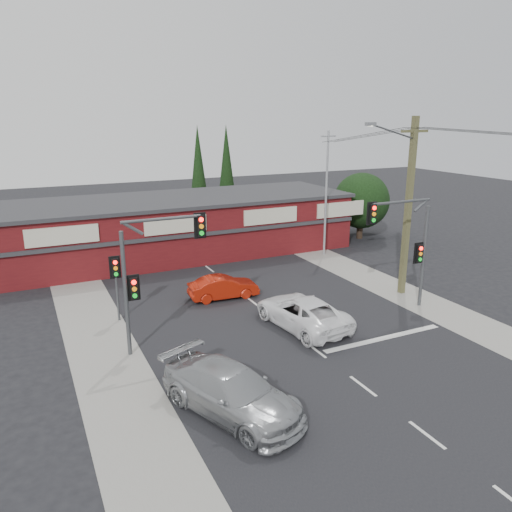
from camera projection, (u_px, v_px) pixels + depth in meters
name	position (u px, v px, depth m)	size (l,w,h in m)	color
ground	(302.00, 340.00, 23.08)	(120.00, 120.00, 0.00)	black
road_strip	(256.00, 304.00, 27.42)	(14.00, 70.00, 0.01)	black
verge_left	(96.00, 332.00, 23.88)	(3.00, 70.00, 0.02)	gray
verge_right	(379.00, 283.00, 30.95)	(3.00, 70.00, 0.02)	gray
stop_line	(383.00, 338.00, 23.23)	(6.50, 0.35, 0.01)	silver
white_suv	(302.00, 312.00, 24.35)	(2.55, 5.52, 1.54)	white
silver_suv	(231.00, 391.00, 17.23)	(2.33, 5.73, 1.66)	#A1A3A6
red_sedan	(223.00, 287.00, 28.20)	(1.37, 3.94, 1.30)	#A41B0A
lane_dashes	(265.00, 311.00, 26.43)	(0.12, 45.32, 0.01)	silver
shop_building	(174.00, 226.00, 36.82)	(27.30, 8.40, 4.22)	#4C0F12
tree_cluster	(360.00, 203.00, 41.80)	(5.90, 5.10, 5.50)	#2D2116
conifer_near	(198.00, 169.00, 43.86)	(1.80, 1.80, 9.25)	#2D2116
conifer_far	(227.00, 165.00, 47.06)	(1.80, 1.80, 9.25)	#2D2116
traffic_mast_left	(149.00, 265.00, 21.08)	(3.77, 0.27, 5.97)	#47494C
traffic_mast_right	(409.00, 237.00, 25.73)	(3.96, 0.27, 5.97)	#47494C
pedestal_signal	(116.00, 275.00, 24.64)	(0.55, 0.27, 3.38)	#47494C
utility_pole	(407.00, 202.00, 27.68)	(4.38, 0.59, 10.00)	brown
steel_pole	(326.00, 192.00, 35.95)	(1.20, 0.16, 9.00)	gray
power_lines	(502.00, 138.00, 22.00)	(2.01, 29.00, 1.22)	black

